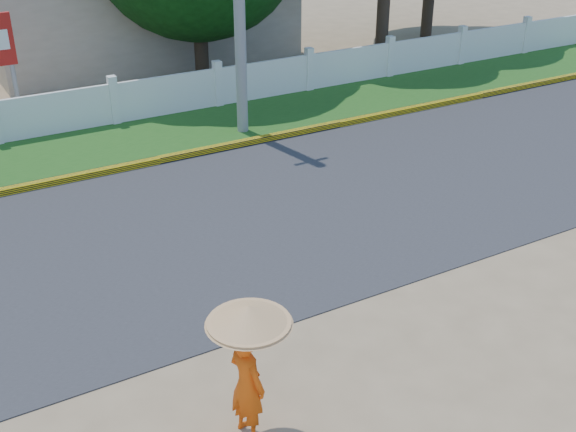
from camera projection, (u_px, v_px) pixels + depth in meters
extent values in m
plane|color=#9E8460|center=(356.00, 349.00, 10.57)|extent=(120.00, 120.00, 0.00)
cube|color=#38383A|center=(224.00, 224.00, 14.04)|extent=(60.00, 7.00, 0.02)
cube|color=#2D601E|center=(135.00, 140.00, 18.10)|extent=(60.00, 3.50, 0.03)
cube|color=yellow|center=(159.00, 160.00, 16.76)|extent=(40.00, 0.18, 0.16)
cube|color=silver|center=(114.00, 104.00, 18.98)|extent=(40.00, 0.10, 1.10)
cube|color=#B7AD99|center=(134.00, 8.00, 25.09)|extent=(10.00, 6.00, 3.20)
imported|color=#F0530C|center=(247.00, 385.00, 8.72)|extent=(0.48, 0.62, 1.51)
cylinder|color=gray|center=(250.00, 344.00, 8.48)|extent=(0.02, 0.02, 0.98)
cone|color=tan|center=(249.00, 315.00, 8.29)|extent=(1.03, 1.03, 0.25)
cylinder|color=gray|center=(16.00, 89.00, 18.64)|extent=(0.12, 0.12, 2.00)
cylinder|color=#473828|center=(384.00, 4.00, 24.60)|extent=(0.44, 0.44, 3.67)
cylinder|color=#473828|center=(201.00, 35.00, 22.55)|extent=(0.44, 0.44, 2.71)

